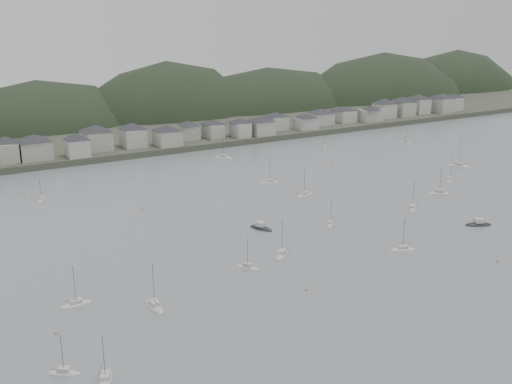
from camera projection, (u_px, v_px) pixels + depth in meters
ground at (410, 287)px, 149.03m from camera, size 900.00×900.00×0.00m
far_shore_land at (84, 117)px, 390.88m from camera, size 900.00×250.00×3.00m
forested_ridge at (104, 142)px, 375.88m from camera, size 851.55×103.94×102.57m
waterfront_town at (233, 125)px, 322.18m from camera, size 451.48×28.46×12.92m
sailboat_lead at (412, 208)px, 209.85m from camera, size 7.59×7.40×10.99m
moored_fleet at (220, 219)px, 198.76m from camera, size 265.33×167.13×13.73m
motor_launch_near at (478, 224)px, 193.36m from camera, size 9.42×6.82×4.11m
motor_launch_far at (261, 228)px, 190.07m from camera, size 6.05×9.10×4.03m
mooring_buoys at (267, 220)px, 198.32m from camera, size 169.89×130.65×0.70m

